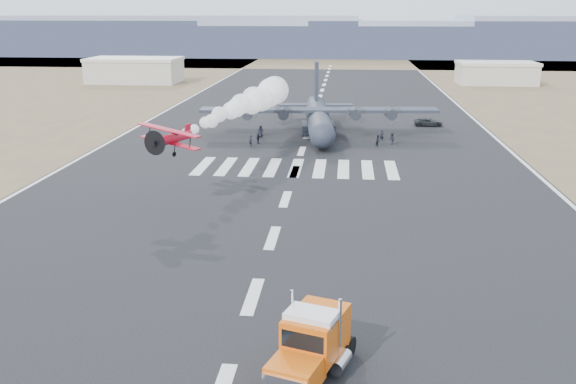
# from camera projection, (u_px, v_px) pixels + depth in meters

# --- Properties ---
(scrub_far) EXTENTS (500.00, 80.00, 0.00)m
(scrub_far) POSITION_uv_depth(u_px,v_px,m) (332.00, 60.00, 253.62)
(scrub_far) COLOR brown
(scrub_far) RESTS_ON ground
(runway_markings) EXTENTS (60.00, 260.00, 0.01)m
(runway_markings) POSITION_uv_depth(u_px,v_px,m) (302.00, 151.00, 90.81)
(runway_markings) COLOR silver
(runway_markings) RESTS_ON ground
(ridge_seg_b) EXTENTS (150.00, 50.00, 15.00)m
(ridge_seg_b) POSITION_uv_depth(u_px,v_px,m) (49.00, 37.00, 291.76)
(ridge_seg_b) COLOR #8691AA
(ridge_seg_b) RESTS_ON ground
(ridge_seg_c) EXTENTS (150.00, 50.00, 17.00)m
(ridge_seg_c) POSITION_uv_depth(u_px,v_px,m) (188.00, 35.00, 285.75)
(ridge_seg_c) COLOR #8691AA
(ridge_seg_c) RESTS_ON ground
(ridge_seg_d) EXTENTS (150.00, 50.00, 13.00)m
(ridge_seg_d) POSITION_uv_depth(u_px,v_px,m) (334.00, 40.00, 280.57)
(ridge_seg_d) COLOR #8691AA
(ridge_seg_d) RESTS_ON ground
(ridge_seg_e) EXTENTS (150.00, 50.00, 15.00)m
(ridge_seg_e) POSITION_uv_depth(u_px,v_px,m) (486.00, 38.00, 274.57)
(ridge_seg_e) COLOR #8691AA
(ridge_seg_e) RESTS_ON ground
(hangar_left) EXTENTS (24.50, 14.50, 6.70)m
(hangar_left) POSITION_uv_depth(u_px,v_px,m) (135.00, 70.00, 175.87)
(hangar_left) COLOR #ABA698
(hangar_left) RESTS_ON ground
(hangar_right) EXTENTS (20.50, 12.50, 5.90)m
(hangar_right) POSITION_uv_depth(u_px,v_px,m) (496.00, 73.00, 172.12)
(hangar_right) COLOR #ABA698
(hangar_right) RESTS_ON ground
(semi_truck) EXTENTS (5.01, 8.78, 3.87)m
(semi_truck) POSITION_uv_depth(u_px,v_px,m) (312.00, 344.00, 34.63)
(semi_truck) COLOR black
(semi_truck) RESTS_ON ground
(aerobatic_biplane) EXTENTS (6.85, 6.25, 2.99)m
(aerobatic_biplane) POSITION_uv_depth(u_px,v_px,m) (171.00, 138.00, 63.45)
(aerobatic_biplane) COLOR red
(smoke_trail) EXTENTS (8.46, 36.26, 4.28)m
(smoke_trail) POSITION_uv_depth(u_px,v_px,m) (262.00, 97.00, 91.22)
(smoke_trail) COLOR white
(transport_aircraft) EXTENTS (37.33, 30.68, 10.77)m
(transport_aircraft) POSITION_uv_depth(u_px,v_px,m) (318.00, 117.00, 102.58)
(transport_aircraft) COLOR #1E212E
(transport_aircraft) RESTS_ON ground
(support_vehicle) EXTENTS (4.87, 2.35, 1.34)m
(support_vehicle) POSITION_uv_depth(u_px,v_px,m) (428.00, 122.00, 110.32)
(support_vehicle) COLOR black
(support_vehicle) RESTS_ON ground
(crew_a) EXTENTS (0.78, 0.72, 1.71)m
(crew_a) POSITION_uv_depth(u_px,v_px,m) (382.00, 136.00, 97.51)
(crew_a) COLOR black
(crew_a) RESTS_ON ground
(crew_b) EXTENTS (0.65, 0.88, 1.63)m
(crew_b) POSITION_uv_depth(u_px,v_px,m) (322.00, 138.00, 95.64)
(crew_b) COLOR black
(crew_b) RESTS_ON ground
(crew_c) EXTENTS (1.07, 1.33, 1.87)m
(crew_c) POSITION_uv_depth(u_px,v_px,m) (392.00, 138.00, 95.07)
(crew_c) COLOR black
(crew_c) RESTS_ON ground
(crew_d) EXTENTS (0.79, 1.04, 1.59)m
(crew_d) POSITION_uv_depth(u_px,v_px,m) (258.00, 138.00, 95.65)
(crew_d) COLOR black
(crew_d) RESTS_ON ground
(crew_e) EXTENTS (1.03, 0.83, 1.83)m
(crew_e) POSITION_uv_depth(u_px,v_px,m) (261.00, 131.00, 100.67)
(crew_e) COLOR black
(crew_e) RESTS_ON ground
(crew_f) EXTENTS (1.67, 0.79, 1.72)m
(crew_f) POSITION_uv_depth(u_px,v_px,m) (311.00, 133.00, 99.76)
(crew_f) COLOR black
(crew_f) RESTS_ON ground
(crew_g) EXTENTS (0.78, 0.77, 1.65)m
(crew_g) POSITION_uv_depth(u_px,v_px,m) (251.00, 141.00, 93.64)
(crew_g) COLOR black
(crew_g) RESTS_ON ground
(crew_h) EXTENTS (0.92, 0.95, 1.68)m
(crew_h) POSITION_uv_depth(u_px,v_px,m) (378.00, 141.00, 93.76)
(crew_h) COLOR black
(crew_h) RESTS_ON ground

